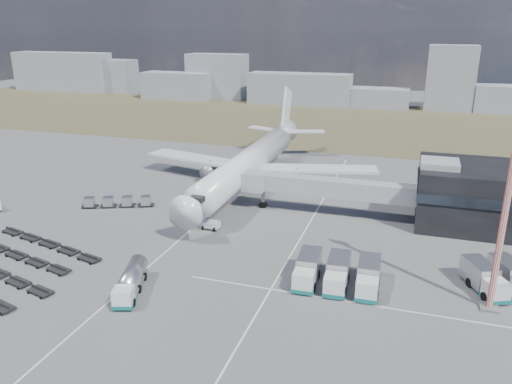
% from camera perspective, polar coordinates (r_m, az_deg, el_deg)
% --- Properties ---
extents(ground, '(420.00, 420.00, 0.00)m').
position_cam_1_polar(ground, '(76.74, -8.20, -6.32)').
color(ground, '#565659').
rests_on(ground, ground).
extents(grass_strip, '(420.00, 90.00, 0.01)m').
position_cam_1_polar(grass_strip, '(177.99, 7.44, 8.03)').
color(grass_strip, '#443B28').
rests_on(grass_strip, ground).
extents(lane_markings, '(47.12, 110.00, 0.01)m').
position_cam_1_polar(lane_markings, '(75.84, -0.51, -6.43)').
color(lane_markings, silver).
rests_on(lane_markings, ground).
extents(terminal, '(30.40, 16.40, 11.00)m').
position_cam_1_polar(terminal, '(91.72, 27.21, -0.54)').
color(terminal, black).
rests_on(terminal, ground).
extents(jet_bridge, '(30.30, 3.80, 7.05)m').
position_cam_1_polar(jet_bridge, '(88.33, 6.83, 0.63)').
color(jet_bridge, '#939399').
rests_on(jet_bridge, ground).
extents(airliner, '(51.59, 64.53, 17.62)m').
position_cam_1_polar(airliner, '(103.22, -0.54, 3.54)').
color(airliner, white).
rests_on(airliner, ground).
extents(skyline, '(311.79, 24.57, 24.83)m').
position_cam_1_polar(skyline, '(219.59, 6.51, 12.32)').
color(skyline, gray).
rests_on(skyline, ground).
extents(fuel_tanker, '(5.19, 9.78, 3.07)m').
position_cam_1_polar(fuel_tanker, '(65.42, -14.15, -9.85)').
color(fuel_tanker, white).
rests_on(fuel_tanker, ground).
extents(pushback_tug, '(3.00, 1.77, 1.36)m').
position_cam_1_polar(pushback_tug, '(82.73, -5.21, -3.80)').
color(pushback_tug, white).
rests_on(pushback_tug, ground).
extents(catering_truck, '(2.42, 5.83, 2.67)m').
position_cam_1_polar(catering_truck, '(104.53, 1.95, 1.48)').
color(catering_truck, white).
rests_on(catering_truck, ground).
extents(service_trucks_near, '(10.84, 8.37, 3.21)m').
position_cam_1_polar(service_trucks_near, '(65.76, 9.29, -9.14)').
color(service_trucks_near, white).
rests_on(service_trucks_near, ground).
extents(service_trucks_far, '(12.60, 11.38, 3.13)m').
position_cam_1_polar(service_trucks_far, '(71.96, 27.24, -8.60)').
color(service_trucks_far, white).
rests_on(service_trucks_far, ground).
extents(uld_row, '(12.72, 6.50, 1.81)m').
position_cam_1_polar(uld_row, '(95.52, -15.52, -1.06)').
color(uld_row, black).
rests_on(uld_row, ground).
extents(floodlight_mast, '(2.62, 2.12, 27.44)m').
position_cam_1_polar(floodlight_mast, '(61.57, 26.79, -0.78)').
color(floodlight_mast, red).
rests_on(floodlight_mast, ground).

